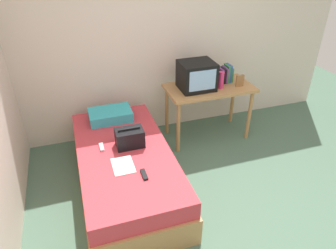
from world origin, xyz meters
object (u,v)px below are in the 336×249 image
at_px(desk, 209,93).
at_px(magazine, 123,165).
at_px(remote_dark, 144,174).
at_px(bed, 126,169).
at_px(book_row, 226,74).
at_px(pillow, 110,115).
at_px(tv, 197,76).
at_px(water_bottle, 221,80).
at_px(remote_silver, 102,147).
at_px(picture_frame, 240,81).
at_px(handbag, 130,138).

distance_m(desk, magazine, 1.68).
bearing_deg(remote_dark, desk, 44.03).
distance_m(bed, book_row, 1.88).
relative_size(pillow, magazine, 1.79).
distance_m(pillow, magazine, 0.96).
relative_size(desk, tv, 2.64).
xyz_separation_m(bed, desk, (1.31, 0.71, 0.42)).
bearing_deg(water_bottle, remote_silver, -163.08).
bearing_deg(magazine, desk, 34.99).
bearing_deg(water_bottle, magazine, -149.50).
bearing_deg(picture_frame, remote_silver, -166.11).
bearing_deg(magazine, pillow, 87.97).
relative_size(picture_frame, remote_silver, 1.09).
bearing_deg(magazine, bed, 77.05).
height_order(tv, pillow, tv).
height_order(pillow, remote_silver, pillow).
height_order(water_bottle, remote_silver, water_bottle).
relative_size(remote_dark, remote_silver, 1.08).
height_order(desk, water_bottle, water_bottle).
bearing_deg(magazine, water_bottle, 30.50).
xyz_separation_m(bed, tv, (1.12, 0.71, 0.70)).
distance_m(desk, remote_dark, 1.69).
height_order(tv, handbag, tv).
bearing_deg(book_row, handbag, -154.37).
xyz_separation_m(desk, handbag, (-1.23, -0.64, -0.06)).
bearing_deg(book_row, water_bottle, -132.83).
height_order(tv, book_row, tv).
distance_m(tv, remote_dark, 1.60).
bearing_deg(picture_frame, book_row, 118.26).
bearing_deg(tv, handbag, -148.43).
relative_size(tv, picture_frame, 2.80).
xyz_separation_m(desk, remote_dark, (-1.21, -1.17, -0.15)).
bearing_deg(water_bottle, desk, 144.78).
relative_size(water_bottle, magazine, 0.77).
distance_m(water_bottle, remote_dark, 1.75).
distance_m(book_row, remote_silver, 1.96).
xyz_separation_m(bed, book_row, (1.59, 0.79, 0.63)).
relative_size(magazine, remote_dark, 1.86).
bearing_deg(remote_silver, handbag, -9.21).
distance_m(pillow, handbag, 0.64).
height_order(tv, remote_dark, tv).
bearing_deg(magazine, book_row, 32.44).
distance_m(picture_frame, magazine, 1.98).
height_order(book_row, picture_frame, book_row).
relative_size(tv, book_row, 1.84).
height_order(bed, tv, tv).
bearing_deg(tv, water_bottle, -14.84).
bearing_deg(bed, remote_silver, 151.34).
distance_m(desk, picture_frame, 0.43).
height_order(bed, magazine, magazine).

